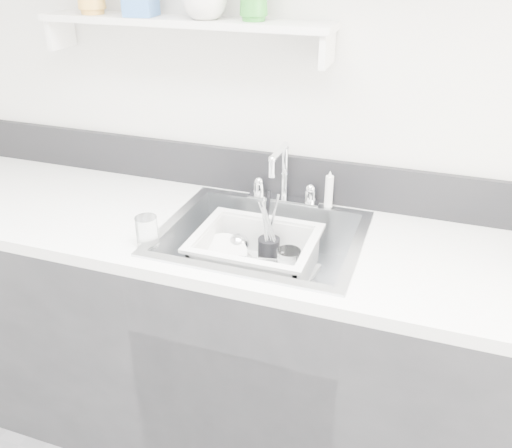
% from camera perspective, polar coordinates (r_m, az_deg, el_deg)
% --- Properties ---
extents(counter_run, '(3.20, 0.62, 0.92)m').
position_cam_1_polar(counter_run, '(1.99, 0.49, -12.70)').
color(counter_run, '#242427').
rests_on(counter_run, ground).
extents(backsplash, '(3.20, 0.02, 0.16)m').
position_cam_1_polar(backsplash, '(1.95, 3.39, 5.02)').
color(backsplash, black).
rests_on(backsplash, counter_run).
extents(sink, '(0.64, 0.52, 0.20)m').
position_cam_1_polar(sink, '(1.77, 0.53, -3.58)').
color(sink, silver).
rests_on(sink, counter_run).
extents(faucet, '(0.26, 0.18, 0.23)m').
position_cam_1_polar(faucet, '(1.91, 2.93, 3.90)').
color(faucet, silver).
rests_on(faucet, counter_run).
extents(side_sprayer, '(0.03, 0.03, 0.14)m').
position_cam_1_polar(side_sprayer, '(1.88, 7.70, 3.60)').
color(side_sprayer, white).
rests_on(side_sprayer, counter_run).
extents(wall_shelf, '(1.00, 0.16, 0.12)m').
position_cam_1_polar(wall_shelf, '(1.88, -7.75, 20.15)').
color(wall_shelf, silver).
rests_on(wall_shelf, room_shell).
extents(wash_tub, '(0.43, 0.36, 0.15)m').
position_cam_1_polar(wash_tub, '(1.79, -0.10, -3.46)').
color(wash_tub, white).
rests_on(wash_tub, sink).
extents(plate_stack, '(0.23, 0.22, 0.09)m').
position_cam_1_polar(plate_stack, '(1.83, -3.54, -4.03)').
color(plate_stack, white).
rests_on(plate_stack, wash_tub).
extents(utensil_cup, '(0.07, 0.07, 0.25)m').
position_cam_1_polar(utensil_cup, '(1.84, 1.35, -2.58)').
color(utensil_cup, black).
rests_on(utensil_cup, wash_tub).
extents(ladle, '(0.23, 0.29, 0.08)m').
position_cam_1_polar(ladle, '(1.81, -1.47, -3.72)').
color(ladle, silver).
rests_on(ladle, wash_tub).
extents(tumbler_in_tub, '(0.08, 0.08, 0.11)m').
position_cam_1_polar(tumbler_in_tub, '(1.75, 3.43, -4.37)').
color(tumbler_in_tub, white).
rests_on(tumbler_in_tub, wash_tub).
extents(tumbler_counter, '(0.09, 0.09, 0.09)m').
position_cam_1_polar(tumbler_counter, '(1.68, -11.39, -0.76)').
color(tumbler_counter, white).
rests_on(tumbler_counter, counter_run).
extents(bowl_small, '(0.11, 0.11, 0.03)m').
position_cam_1_polar(bowl_small, '(1.72, 2.18, -6.59)').
color(bowl_small, white).
rests_on(bowl_small, wash_tub).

